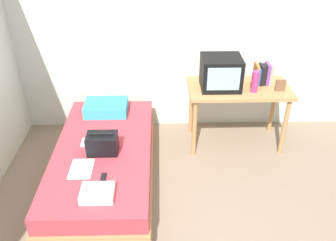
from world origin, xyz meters
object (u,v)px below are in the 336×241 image
at_px(water_bottle, 255,82).
at_px(remote_dark, 103,179).
at_px(remote_silver, 84,142).
at_px(folded_towel, 97,193).
at_px(tv, 221,73).
at_px(desk, 238,95).
at_px(magazine, 81,169).
at_px(book_row, 263,74).
at_px(bed, 105,165).
at_px(handbag, 102,143).
at_px(pillow, 106,108).
at_px(picture_frame, 281,85).

relative_size(water_bottle, remote_dark, 1.56).
height_order(remote_silver, folded_towel, folded_towel).
bearing_deg(tv, desk, 0.89).
height_order(magazine, remote_silver, remote_silver).
bearing_deg(water_bottle, tv, 161.88).
relative_size(desk, folded_towel, 4.14).
bearing_deg(magazine, tv, 35.90).
bearing_deg(book_row, folded_towel, -139.27).
height_order(book_row, remote_silver, book_row).
xyz_separation_m(bed, water_bottle, (1.64, 0.57, 0.67)).
bearing_deg(handbag, remote_silver, 145.65).
bearing_deg(remote_dark, book_row, 36.83).
relative_size(bed, pillow, 4.06).
bearing_deg(bed, pillow, 93.76).
relative_size(remote_silver, folded_towel, 0.51).
bearing_deg(tv, magazine, -144.10).
bearing_deg(bed, book_row, 23.60).
distance_m(desk, water_bottle, 0.29).
distance_m(magazine, remote_silver, 0.42).
distance_m(remote_dark, folded_towel, 0.21).
distance_m(pillow, handbag, 0.78).
relative_size(pillow, remote_dark, 3.16).
bearing_deg(folded_towel, remote_silver, 108.16).
distance_m(water_bottle, picture_frame, 0.30).
relative_size(book_row, picture_frame, 1.82).
relative_size(tv, remote_silver, 3.06).
bearing_deg(pillow, remote_silver, -104.24).
bearing_deg(book_row, remote_silver, -160.49).
height_order(desk, remote_silver, desk).
bearing_deg(water_bottle, remote_dark, -145.66).
bearing_deg(remote_silver, magazine, -82.84).
xyz_separation_m(bed, handbag, (0.02, -0.08, 0.33)).
bearing_deg(picture_frame, remote_dark, -149.90).
height_order(bed, desk, desk).
xyz_separation_m(picture_frame, magazine, (-2.08, -0.92, -0.39)).
height_order(magazine, remote_dark, remote_dark).
height_order(desk, remote_dark, desk).
height_order(book_row, picture_frame, book_row).
bearing_deg(book_row, desk, -163.06).
bearing_deg(folded_towel, handbag, 93.22).
height_order(water_bottle, book_row, book_row).
xyz_separation_m(book_row, picture_frame, (0.16, -0.20, -0.05)).
bearing_deg(magazine, remote_dark, -35.21).
height_order(magazine, folded_towel, folded_towel).
bearing_deg(picture_frame, magazine, -156.13).
height_order(tv, magazine, tv).
relative_size(book_row, remote_silver, 1.71).
height_order(pillow, remote_dark, pillow).
xyz_separation_m(water_bottle, magazine, (-1.79, -0.91, -0.44)).
bearing_deg(water_bottle, remote_silver, -164.96).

